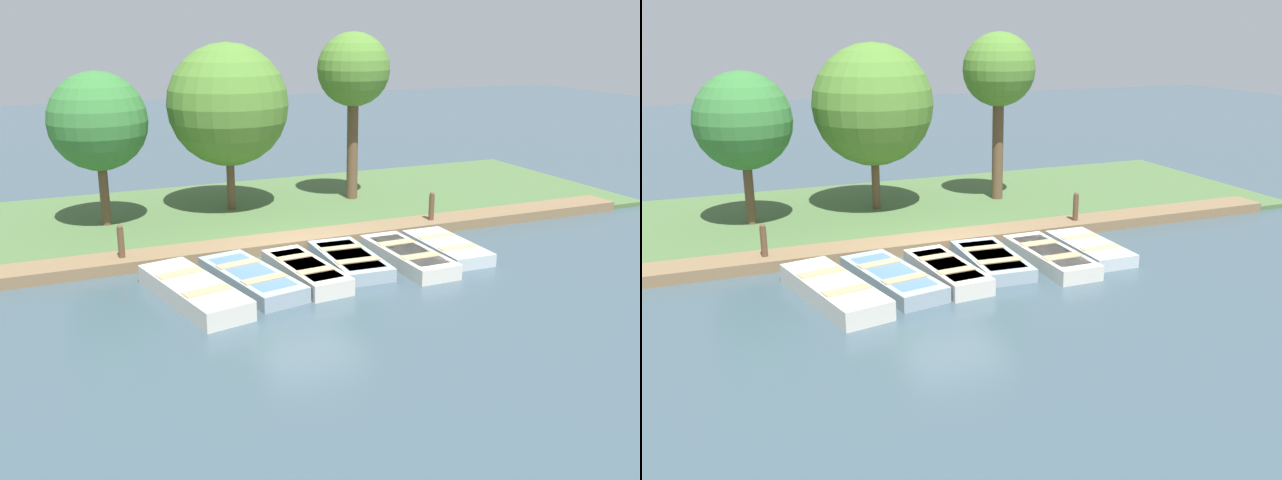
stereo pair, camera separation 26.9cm
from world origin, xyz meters
TOP-DOWN VIEW (x-y plane):
  - ground_plane at (0.00, 0.00)m, footprint 80.00×80.00m
  - shore_bank at (-5.00, 0.00)m, footprint 8.00×24.00m
  - dock_walkway at (-1.37, 0.00)m, footprint 1.03×21.13m
  - rowboat_0 at (1.36, -3.22)m, footprint 3.55×1.76m
  - rowboat_1 at (1.01, -1.84)m, footprint 3.29×1.68m
  - rowboat_2 at (1.10, -0.58)m, footprint 2.86×1.20m
  - rowboat_3 at (0.66, 0.74)m, footprint 2.79×1.32m
  - rowboat_4 at (1.02, 2.13)m, footprint 3.05×1.10m
  - rowboat_5 at (0.74, 3.42)m, footprint 2.68×1.15m
  - mooring_post_near at (-1.33, -4.28)m, footprint 0.15×0.15m
  - mooring_post_far at (-1.33, 4.23)m, footprint 0.15×0.15m
  - park_tree_far_left at (-4.99, -4.17)m, footprint 2.69×2.69m
  - park_tree_left at (-5.29, -0.42)m, footprint 3.59×3.59m
  - park_tree_center at (-5.12, 3.58)m, footprint 2.27×2.27m

SIDE VIEW (x-z plane):
  - ground_plane at x=0.00m, z-range 0.00..0.00m
  - shore_bank at x=-5.00m, z-range 0.00..0.13m
  - dock_walkway at x=-1.37m, z-range 0.00..0.28m
  - rowboat_3 at x=0.66m, z-range 0.00..0.33m
  - rowboat_5 at x=0.74m, z-range 0.00..0.33m
  - rowboat_1 at x=1.01m, z-range 0.00..0.37m
  - rowboat_4 at x=1.02m, z-range 0.00..0.38m
  - rowboat_2 at x=1.10m, z-range 0.00..0.41m
  - rowboat_0 at x=1.36m, z-range 0.00..0.44m
  - mooring_post_near at x=-1.33m, z-range 0.01..1.09m
  - mooring_post_far at x=-1.33m, z-range 0.01..1.09m
  - park_tree_far_left at x=-4.99m, z-range 0.83..5.22m
  - park_tree_left at x=-5.29m, z-range 0.74..5.83m
  - park_tree_center at x=-5.12m, z-range 1.45..6.81m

